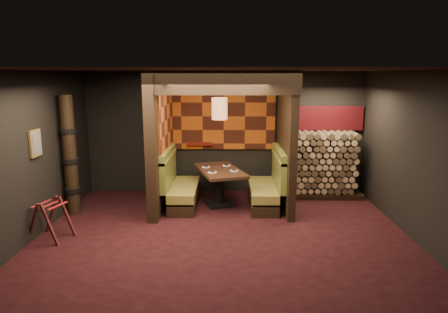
% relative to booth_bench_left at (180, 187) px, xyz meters
% --- Properties ---
extents(floor, '(6.50, 5.50, 0.02)m').
position_rel_booth_bench_left_xyz_m(floor, '(0.96, -1.65, -0.41)').
color(floor, black).
rests_on(floor, ground).
extents(ceiling, '(6.50, 5.50, 0.02)m').
position_rel_booth_bench_left_xyz_m(ceiling, '(0.96, -1.65, 2.46)').
color(ceiling, black).
rests_on(ceiling, ground).
extents(wall_back, '(6.50, 0.02, 2.85)m').
position_rel_booth_bench_left_xyz_m(wall_back, '(0.96, 1.11, 1.02)').
color(wall_back, black).
rests_on(wall_back, ground).
extents(wall_front, '(6.50, 0.02, 2.85)m').
position_rel_booth_bench_left_xyz_m(wall_front, '(0.96, -4.41, 1.02)').
color(wall_front, black).
rests_on(wall_front, ground).
extents(wall_left, '(0.02, 5.50, 2.85)m').
position_rel_booth_bench_left_xyz_m(wall_left, '(-2.30, -1.65, 1.02)').
color(wall_left, black).
rests_on(wall_left, ground).
extents(wall_right, '(0.02, 5.50, 2.85)m').
position_rel_booth_bench_left_xyz_m(wall_right, '(4.22, -1.65, 1.02)').
color(wall_right, black).
rests_on(wall_right, ground).
extents(partition_left, '(0.20, 2.20, 2.85)m').
position_rel_booth_bench_left_xyz_m(partition_left, '(-0.39, -0.00, 1.02)').
color(partition_left, black).
rests_on(partition_left, floor).
extents(partition_right, '(0.15, 2.10, 2.85)m').
position_rel_booth_bench_left_xyz_m(partition_right, '(2.26, 0.05, 1.02)').
color(partition_right, black).
rests_on(partition_right, floor).
extents(header_beam, '(2.85, 0.18, 0.44)m').
position_rel_booth_bench_left_xyz_m(header_beam, '(0.94, -0.95, 2.23)').
color(header_beam, black).
rests_on(header_beam, partition_left).
extents(tapa_back_panel, '(2.40, 0.06, 1.55)m').
position_rel_booth_bench_left_xyz_m(tapa_back_panel, '(0.94, 1.06, 1.42)').
color(tapa_back_panel, '#A14311').
rests_on(tapa_back_panel, wall_back).
extents(tapa_side_panel, '(0.04, 1.85, 1.45)m').
position_rel_booth_bench_left_xyz_m(tapa_side_panel, '(-0.27, 0.17, 1.45)').
color(tapa_side_panel, '#A14311').
rests_on(tapa_side_panel, partition_left).
extents(lacquer_shelf, '(0.60, 0.12, 0.07)m').
position_rel_booth_bench_left_xyz_m(lacquer_shelf, '(0.36, 1.00, 0.78)').
color(lacquer_shelf, '#60120D').
rests_on(lacquer_shelf, wall_back).
extents(booth_bench_left, '(0.68, 1.60, 1.14)m').
position_rel_booth_bench_left_xyz_m(booth_bench_left, '(0.00, 0.00, 0.00)').
color(booth_bench_left, black).
rests_on(booth_bench_left, floor).
extents(booth_bench_right, '(0.68, 1.60, 1.14)m').
position_rel_booth_bench_left_xyz_m(booth_bench_right, '(1.89, 0.00, 0.00)').
color(booth_bench_right, black).
rests_on(booth_bench_right, floor).
extents(dining_table, '(1.24, 1.68, 0.80)m').
position_rel_booth_bench_left_xyz_m(dining_table, '(0.87, 0.04, 0.16)').
color(dining_table, black).
rests_on(dining_table, floor).
extents(place_settings, '(0.79, 0.82, 0.03)m').
position_rel_booth_bench_left_xyz_m(place_settings, '(0.87, 0.04, 0.41)').
color(place_settings, white).
rests_on(place_settings, dining_table).
extents(pendant_lamp, '(0.32, 0.32, 0.99)m').
position_rel_booth_bench_left_xyz_m(pendant_lamp, '(0.87, -0.01, 1.69)').
color(pendant_lamp, '#AF6E42').
rests_on(pendant_lamp, ceiling).
extents(framed_picture, '(0.05, 0.36, 0.46)m').
position_rel_booth_bench_left_xyz_m(framed_picture, '(-2.25, -1.55, 1.22)').
color(framed_picture, olive).
rests_on(framed_picture, wall_left).
extents(luggage_rack, '(0.79, 0.66, 0.74)m').
position_rel_booth_bench_left_xyz_m(luggage_rack, '(-1.99, -1.81, -0.03)').
color(luggage_rack, '#401314').
rests_on(luggage_rack, floor).
extents(totem_column, '(0.31, 0.31, 2.40)m').
position_rel_booth_bench_left_xyz_m(totem_column, '(-2.09, -0.55, 0.79)').
color(totem_column, black).
rests_on(totem_column, floor).
extents(firewood_stack, '(1.73, 0.70, 1.50)m').
position_rel_booth_bench_left_xyz_m(firewood_stack, '(3.25, 0.70, 0.35)').
color(firewood_stack, black).
rests_on(firewood_stack, floor).
extents(mosaic_header, '(1.83, 0.10, 0.56)m').
position_rel_booth_bench_left_xyz_m(mosaic_header, '(3.25, 1.03, 1.38)').
color(mosaic_header, maroon).
rests_on(mosaic_header, wall_back).
extents(bay_front_post, '(0.08, 0.08, 2.85)m').
position_rel_booth_bench_left_xyz_m(bay_front_post, '(2.35, 0.31, 1.02)').
color(bay_front_post, black).
rests_on(bay_front_post, floor).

